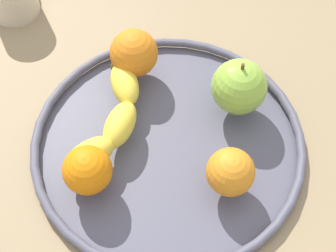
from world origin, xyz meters
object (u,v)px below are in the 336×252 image
(fruit_bowl, at_px, (168,142))
(apple, at_px, (239,87))
(orange_center, at_px, (230,172))
(orange_back_left, at_px, (134,53))
(banana, at_px, (112,117))
(orange_back_right, at_px, (87,170))

(fruit_bowl, distance_m, apple, 0.12)
(orange_center, distance_m, orange_back_left, 0.22)
(banana, height_order, apple, apple)
(apple, distance_m, orange_back_left, 0.16)
(apple, xyz_separation_m, orange_back_right, (-0.15, 0.17, -0.01))
(orange_back_left, bearing_deg, banana, 173.90)
(orange_center, bearing_deg, banana, 67.90)
(fruit_bowl, height_order, banana, banana)
(banana, height_order, orange_back_right, orange_back_right)
(fruit_bowl, relative_size, orange_back_right, 5.98)
(apple, relative_size, orange_back_left, 1.22)
(apple, xyz_separation_m, orange_center, (-0.13, 0.00, -0.01))
(fruit_bowl, xyz_separation_m, apple, (0.07, -0.08, 0.05))
(apple, height_order, orange_back_right, apple)
(orange_back_right, bearing_deg, orange_center, -82.05)
(fruit_bowl, relative_size, banana, 1.81)
(banana, distance_m, apple, 0.17)
(apple, height_order, orange_center, apple)
(fruit_bowl, bearing_deg, orange_center, -122.80)
(banana, bearing_deg, apple, -59.28)
(orange_back_right, bearing_deg, orange_back_left, -6.34)
(orange_center, relative_size, orange_back_left, 0.88)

